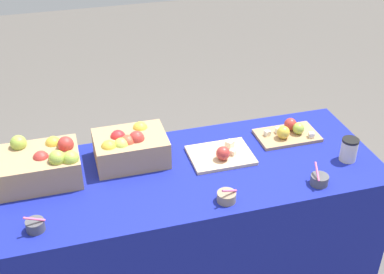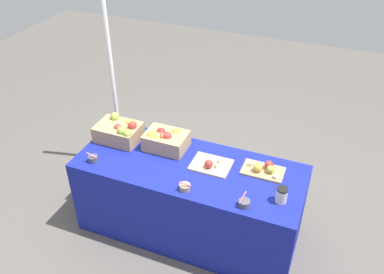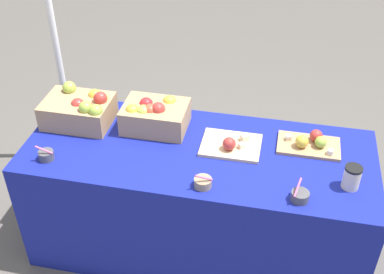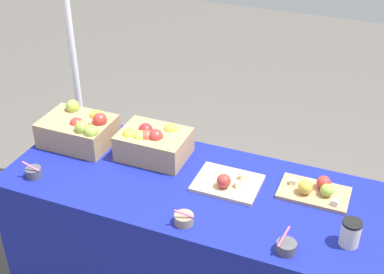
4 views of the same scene
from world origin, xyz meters
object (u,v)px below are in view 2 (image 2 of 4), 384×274
at_px(apple_crate_middle, 166,140).
at_px(sample_bowl_far, 244,203).
at_px(cutting_board_front, 211,165).
at_px(sample_bowl_mid, 185,187).
at_px(sample_bowl_near, 93,159).
at_px(tent_pole, 112,77).
at_px(cutting_board_back, 264,169).
at_px(apple_crate_left, 120,131).
at_px(coffee_cup, 282,195).

xyz_separation_m(apple_crate_middle, sample_bowl_far, (0.83, -0.44, -0.06)).
bearing_deg(sample_bowl_far, cutting_board_front, 137.99).
bearing_deg(sample_bowl_mid, sample_bowl_near, 177.36).
xyz_separation_m(apple_crate_middle, cutting_board_front, (0.45, -0.10, -0.07)).
xyz_separation_m(sample_bowl_near, sample_bowl_far, (1.31, -0.04, -0.00)).
xyz_separation_m(cutting_board_front, tent_pole, (-1.27, 0.62, 0.27)).
distance_m(cutting_board_front, cutting_board_back, 0.43).
relative_size(cutting_board_back, sample_bowl_far, 3.36).
height_order(apple_crate_middle, tent_pole, tent_pole).
distance_m(apple_crate_middle, sample_bowl_far, 0.94).
bearing_deg(apple_crate_left, coffee_cup, -9.86).
bearing_deg(coffee_cup, apple_crate_middle, 164.43).
height_order(sample_bowl_near, tent_pole, tent_pole).
distance_m(cutting_board_front, tent_pole, 1.44).
distance_m(apple_crate_middle, cutting_board_back, 0.87).
xyz_separation_m(cutting_board_front, coffee_cup, (0.62, -0.19, 0.04)).
distance_m(sample_bowl_mid, tent_pole, 1.54).
relative_size(apple_crate_left, cutting_board_front, 1.19).
relative_size(apple_crate_left, sample_bowl_mid, 4.08).
height_order(cutting_board_back, coffee_cup, coffee_cup).
distance_m(cutting_board_front, sample_bowl_near, 0.98).
relative_size(apple_crate_left, sample_bowl_near, 3.84).
xyz_separation_m(apple_crate_middle, coffee_cup, (1.07, -0.30, -0.02)).
distance_m(sample_bowl_mid, coffee_cup, 0.72).
height_order(apple_crate_left, coffee_cup, apple_crate_left).
bearing_deg(apple_crate_left, tent_pole, 125.07).
bearing_deg(tent_pole, cutting_board_back, -17.31).
bearing_deg(tent_pole, sample_bowl_mid, -39.05).
bearing_deg(coffee_cup, sample_bowl_near, -176.13).
bearing_deg(apple_crate_middle, tent_pole, 147.79).
relative_size(apple_crate_middle, cutting_board_front, 1.12).
height_order(sample_bowl_near, coffee_cup, coffee_cup).
bearing_deg(cutting_board_front, sample_bowl_far, -42.01).
bearing_deg(sample_bowl_mid, apple_crate_middle, 129.35).
relative_size(sample_bowl_mid, coffee_cup, 0.76).
bearing_deg(sample_bowl_far, sample_bowl_near, 178.23).
distance_m(apple_crate_left, sample_bowl_near, 0.37).
height_order(apple_crate_middle, sample_bowl_near, apple_crate_middle).
height_order(cutting_board_front, coffee_cup, coffee_cup).
bearing_deg(cutting_board_front, cutting_board_back, 12.42).
bearing_deg(tent_pole, sample_bowl_far, -30.18).
xyz_separation_m(cutting_board_front, sample_bowl_far, (0.38, -0.34, 0.01)).
distance_m(cutting_board_front, sample_bowl_mid, 0.35).
relative_size(apple_crate_left, apple_crate_middle, 1.06).
bearing_deg(tent_pole, coffee_cup, -23.30).
distance_m(apple_crate_left, coffee_cup, 1.52).
bearing_deg(cutting_board_back, tent_pole, 162.69).
bearing_deg(apple_crate_middle, cutting_board_front, -12.85).
bearing_deg(cutting_board_back, sample_bowl_far, -95.21).
height_order(cutting_board_back, sample_bowl_mid, sample_bowl_mid).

